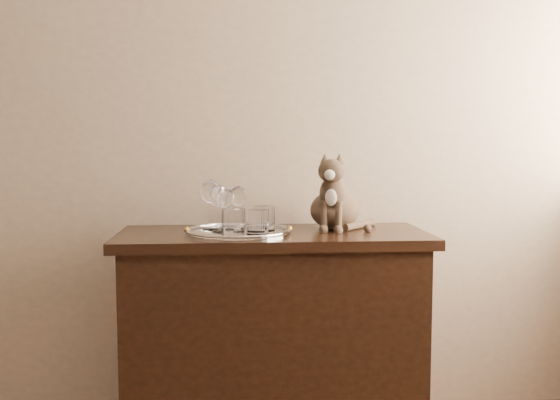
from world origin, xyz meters
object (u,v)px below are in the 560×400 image
Objects in this scene: tumbler_b at (233,222)px; tray at (239,233)px; wine_glass_a at (210,205)px; tumbler_c at (264,218)px; wine_glass_c at (219,208)px; cat at (335,191)px; sideboard at (273,339)px; wine_glass_b at (239,207)px; tumbler_a at (258,222)px; wine_glass_d at (226,209)px.

tray is at bearing 76.78° from tumbler_b.
tumbler_c is (0.21, -0.04, -0.05)m from wine_glass_a.
wine_glass_c is (0.03, -0.06, -0.01)m from wine_glass_a.
cat is at bearing 17.48° from tumbler_c.
sideboard is at bearing -7.28° from wine_glass_a.
wine_glass_b is 0.55× the size of cat.
tray is at bearing -90.80° from wine_glass_b.
wine_glass_c reaches higher than wine_glass_b.
tumbler_a is at bearing 7.15° from tumbler_b.
wine_glass_b is 1.76× the size of tumbler_b.
cat is (0.29, 0.09, 0.10)m from tumbler_c.
tray is 0.12m from wine_glass_c.
tumbler_b reaches higher than tray.
tumbler_a is 0.96× the size of tumbler_b.
cat reaches higher than tray.
cat reaches higher than tumbler_c.
wine_glass_b is 0.39m from cat.
tumbler_a reaches higher than tray.
wine_glass_c is 0.18m from tumbler_c.
tumbler_b is (0.05, -0.10, -0.04)m from wine_glass_c.
sideboard is 0.48m from tumbler_c.
wine_glass_d is at bearing -151.23° from cat.
wine_glass_a is 1.16× the size of wine_glass_d.
wine_glass_d is at bearing -179.68° from tumbler_c.
tumbler_a is 0.10m from tumbler_c.
tumbler_b is 0.16m from tumbler_c.
tumbler_a is (0.15, -0.08, -0.04)m from wine_glass_c.
wine_glass_d is (-0.05, -0.06, -0.00)m from wine_glass_b.
cat is (0.41, 0.20, 0.10)m from tumbler_b.
tumbler_b is 1.02× the size of tumbler_c.
wine_glass_b reaches higher than tumbler_b.
tray is 0.10m from wine_glass_d.
wine_glass_c reaches higher than tumbler_a.
tumbler_c is at bearing 5.20° from wine_glass_c.
tumbler_b is 0.47m from cat.
wine_glass_b is at bearing 113.34° from tumbler_a.
wine_glass_a is at bearing -157.33° from cat.
tumbler_b is at bearing -97.49° from wine_glass_b.
wine_glass_b is 0.08m from wine_glass_d.
wine_glass_c is at bearing 150.18° from tumbler_a.
wine_glass_c reaches higher than wine_glass_d.
wine_glass_c is at bearing 176.69° from tray.
tumbler_b is (-0.02, -0.09, 0.05)m from tray.
wine_glass_d is 1.83× the size of tumbler_a.
tray is 0.12m from wine_glass_b.
wine_glass_a is 2.11× the size of tumbler_a.
tray is at bearing -147.11° from cat.
wine_glass_d is at bearing -34.59° from wine_glass_a.
tray is 4.21× the size of tumbler_c.
tray reaches higher than sideboard.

